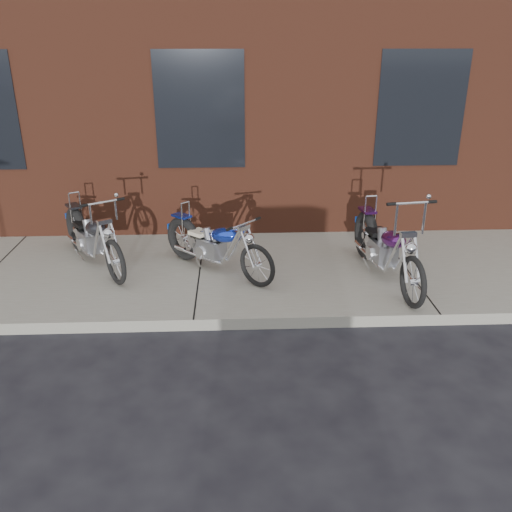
{
  "coord_description": "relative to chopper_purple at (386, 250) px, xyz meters",
  "views": [
    {
      "loc": [
        0.5,
        -5.7,
        3.32
      ],
      "look_at": [
        0.78,
        0.8,
        0.63
      ],
      "focal_mm": 38.0,
      "sensor_mm": 36.0,
      "label": 1
    }
  ],
  "objects": [
    {
      "name": "chopper_blue",
      "position": [
        -2.34,
        0.35,
        -0.04
      ],
      "size": [
        1.58,
        1.5,
        0.91
      ],
      "rotation": [
        0.0,
        0.0,
        -0.76
      ],
      "color": "black",
      "rests_on": "sidewalk"
    },
    {
      "name": "sidewalk",
      "position": [
        -2.58,
        0.41,
        -0.49
      ],
      "size": [
        22.0,
        3.0,
        0.15
      ],
      "primitive_type": "cube",
      "color": "gray",
      "rests_on": "ground"
    },
    {
      "name": "ground",
      "position": [
        -2.58,
        -1.09,
        -0.56
      ],
      "size": [
        120.0,
        120.0,
        0.0
      ],
      "primitive_type": "plane",
      "color": "black",
      "rests_on": "ground"
    },
    {
      "name": "building_brick",
      "position": [
        -2.58,
        6.91,
        3.44
      ],
      "size": [
        22.0,
        10.0,
        8.0
      ],
      "primitive_type": "cube",
      "color": "#5F2D1D",
      "rests_on": "ground"
    },
    {
      "name": "chopper_third",
      "position": [
        -4.13,
        0.66,
        -0.02
      ],
      "size": [
        1.29,
        1.89,
        1.11
      ],
      "rotation": [
        0.0,
        0.0,
        -0.99
      ],
      "color": "black",
      "rests_on": "sidewalk"
    },
    {
      "name": "chopper_purple",
      "position": [
        0.0,
        0.0,
        0.0
      ],
      "size": [
        0.58,
        2.29,
        1.29
      ],
      "rotation": [
        0.0,
        0.0,
        -1.44
      ],
      "color": "black",
      "rests_on": "sidewalk"
    }
  ]
}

